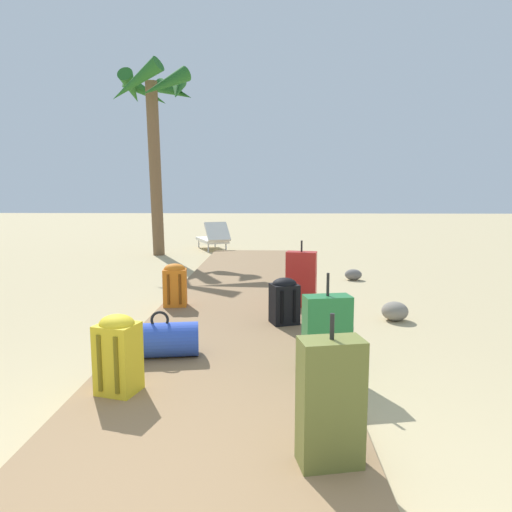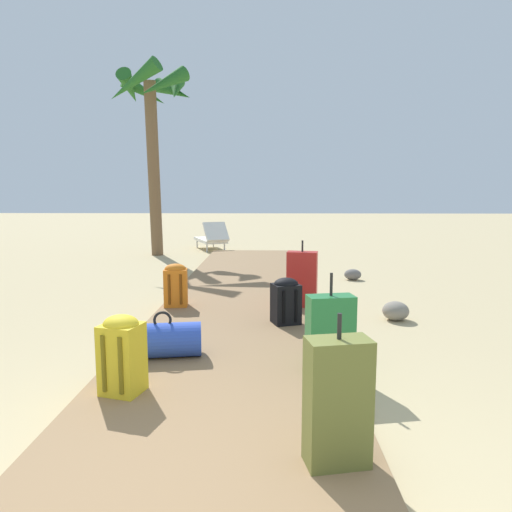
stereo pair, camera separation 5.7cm
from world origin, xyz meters
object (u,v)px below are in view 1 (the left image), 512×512
(suitcase_red, at_px, (301,279))
(suitcase_olive, at_px, (330,402))
(palm_tree_far_left, at_px, (156,110))
(lounge_chair, at_px, (213,238))
(backpack_black, at_px, (284,299))
(suitcase_green, at_px, (327,333))
(backpack_yellow, at_px, (118,352))
(duffel_bag_blue, at_px, (160,340))
(backpack_orange, at_px, (175,284))

(suitcase_red, xyz_separation_m, suitcase_olive, (-0.07, -3.54, -0.01))
(palm_tree_far_left, xyz_separation_m, lounge_chair, (1.18, 1.24, -3.16))
(suitcase_red, distance_m, lounge_chair, 6.87)
(backpack_black, relative_size, suitcase_green, 0.64)
(backpack_black, height_order, suitcase_green, suitcase_green)
(backpack_yellow, relative_size, duffel_bag_blue, 0.82)
(backpack_yellow, xyz_separation_m, suitcase_red, (1.51, 2.67, 0.05))
(backpack_black, xyz_separation_m, backpack_yellow, (-1.27, -1.86, 0.03))
(lounge_chair, bearing_deg, backpack_black, -76.82)
(backpack_orange, relative_size, lounge_chair, 0.34)
(suitcase_green, bearing_deg, backpack_black, 102.66)
(duffel_bag_blue, xyz_separation_m, palm_tree_far_left, (-1.77, 7.26, 3.26))
(backpack_yellow, relative_size, palm_tree_far_left, 0.13)
(palm_tree_far_left, distance_m, lounge_chair, 3.60)
(duffel_bag_blue, bearing_deg, backpack_orange, 97.75)
(backpack_orange, bearing_deg, suitcase_olive, -65.89)
(palm_tree_far_left, bearing_deg, duffel_bag_blue, -76.33)
(suitcase_green, relative_size, suitcase_olive, 0.98)
(suitcase_green, height_order, backpack_orange, suitcase_green)
(suitcase_olive, bearing_deg, backpack_orange, 114.11)
(backpack_black, bearing_deg, suitcase_green, -77.34)
(backpack_orange, height_order, lounge_chair, lounge_chair)
(backpack_black, bearing_deg, backpack_orange, 151.27)
(suitcase_olive, height_order, lounge_chair, suitcase_olive)
(backpack_black, height_order, duffel_bag_blue, backpack_black)
(suitcase_green, xyz_separation_m, suitcase_olive, (-0.14, -1.35, 0.03))
(suitcase_red, relative_size, suitcase_olive, 1.03)
(suitcase_green, bearing_deg, backpack_orange, 128.47)
(suitcase_olive, height_order, backpack_orange, suitcase_olive)
(backpack_orange, bearing_deg, duffel_bag_blue, -82.25)
(backpack_yellow, height_order, suitcase_red, suitcase_red)
(duffel_bag_blue, bearing_deg, backpack_black, 44.29)
(suitcase_olive, bearing_deg, palm_tree_far_left, 109.10)
(backpack_orange, bearing_deg, backpack_yellow, -87.22)
(backpack_black, bearing_deg, lounge_chair, 103.18)
(backpack_black, height_order, palm_tree_far_left, palm_tree_far_left)
(backpack_black, bearing_deg, duffel_bag_blue, -135.71)
(backpack_orange, relative_size, palm_tree_far_left, 0.12)
(suitcase_green, distance_m, palm_tree_far_left, 8.76)
(palm_tree_far_left, bearing_deg, suitcase_green, -66.88)
(backpack_yellow, height_order, lounge_chair, lounge_chair)
(suitcase_olive, distance_m, duffel_bag_blue, 2.09)
(duffel_bag_blue, bearing_deg, lounge_chair, 93.98)
(suitcase_green, relative_size, lounge_chair, 0.49)
(backpack_black, relative_size, suitcase_olive, 0.62)
(duffel_bag_blue, bearing_deg, palm_tree_far_left, 103.67)
(suitcase_olive, relative_size, lounge_chair, 0.50)
(lounge_chair, bearing_deg, palm_tree_far_left, -133.48)
(backpack_yellow, bearing_deg, suitcase_red, 60.62)
(duffel_bag_blue, bearing_deg, suitcase_green, -10.55)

